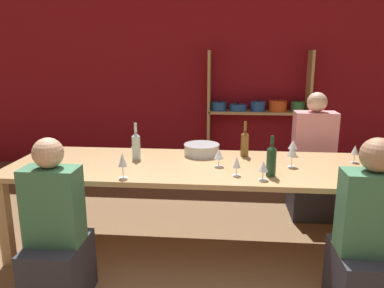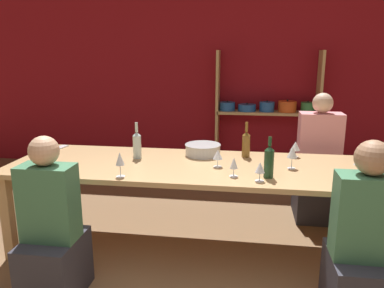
% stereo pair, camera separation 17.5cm
% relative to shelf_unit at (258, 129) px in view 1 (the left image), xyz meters
% --- Properties ---
extents(wall_back_red, '(8.80, 0.06, 2.70)m').
position_rel_shelf_unit_xyz_m(wall_back_red, '(-0.58, 0.20, 0.72)').
color(wall_back_red, maroon).
rests_on(wall_back_red, ground_plane).
extents(shelf_unit, '(1.39, 0.30, 1.70)m').
position_rel_shelf_unit_xyz_m(shelf_unit, '(0.00, 0.00, 0.00)').
color(shelf_unit, tan).
rests_on(shelf_unit, ground_plane).
extents(dining_table, '(3.02, 0.99, 0.75)m').
position_rel_shelf_unit_xyz_m(dining_table, '(-0.74, -2.20, 0.05)').
color(dining_table, tan).
rests_on(dining_table, ground_plane).
extents(mixing_bowl, '(0.33, 0.33, 0.10)m').
position_rel_shelf_unit_xyz_m(mixing_bowl, '(-0.67, -1.90, 0.18)').
color(mixing_bowl, '#B7BABC').
rests_on(mixing_bowl, dining_table).
extents(wine_bottle_green, '(0.07, 0.07, 0.32)m').
position_rel_shelf_unit_xyz_m(wine_bottle_green, '(-1.23, -2.09, 0.25)').
color(wine_bottle_green, '#B2C6C1').
rests_on(wine_bottle_green, dining_table).
extents(wine_bottle_dark, '(0.07, 0.07, 0.32)m').
position_rel_shelf_unit_xyz_m(wine_bottle_dark, '(-0.29, -1.90, 0.24)').
color(wine_bottle_dark, brown).
rests_on(wine_bottle_dark, dining_table).
extents(wine_bottle_amber, '(0.07, 0.07, 0.31)m').
position_rel_shelf_unit_xyz_m(wine_bottle_amber, '(-0.11, -2.46, 0.25)').
color(wine_bottle_amber, '#19381E').
rests_on(wine_bottle_amber, dining_table).
extents(wine_glass_white_a, '(0.07, 0.07, 0.15)m').
position_rel_shelf_unit_xyz_m(wine_glass_white_a, '(-0.37, -2.47, 0.22)').
color(wine_glass_white_a, white).
rests_on(wine_glass_white_a, dining_table).
extents(wine_glass_white_b, '(0.08, 0.08, 0.19)m').
position_rel_shelf_unit_xyz_m(wine_glass_white_b, '(0.08, -2.20, 0.25)').
color(wine_glass_white_b, white).
rests_on(wine_glass_white_b, dining_table).
extents(wine_glass_white_c, '(0.08, 0.08, 0.14)m').
position_rel_shelf_unit_xyz_m(wine_glass_white_c, '(0.15, -1.85, 0.22)').
color(wine_glass_white_c, white).
rests_on(wine_glass_white_c, dining_table).
extents(wine_glass_red_a, '(0.07, 0.07, 0.19)m').
position_rel_shelf_unit_xyz_m(wine_glass_red_a, '(-1.21, -2.60, 0.25)').
color(wine_glass_red_a, white).
rests_on(wine_glass_red_a, dining_table).
extents(wine_glass_red_b, '(0.08, 0.08, 0.14)m').
position_rel_shelf_unit_xyz_m(wine_glass_red_b, '(-0.51, -2.25, 0.22)').
color(wine_glass_red_b, white).
rests_on(wine_glass_red_b, dining_table).
extents(wine_glass_red_c, '(0.07, 0.07, 0.14)m').
position_rel_shelf_unit_xyz_m(wine_glass_red_c, '(-0.18, -2.56, 0.22)').
color(wine_glass_red_c, white).
rests_on(wine_glass_red_c, dining_table).
extents(wine_glass_red_d, '(0.07, 0.07, 0.15)m').
position_rel_shelf_unit_xyz_m(wine_glass_red_d, '(-1.26, -2.00, 0.23)').
color(wine_glass_red_d, white).
rests_on(wine_glass_red_d, dining_table).
extents(wine_glass_white_d, '(0.06, 0.06, 0.15)m').
position_rel_shelf_unit_xyz_m(wine_glass_white_d, '(0.63, -2.02, 0.23)').
color(wine_glass_white_d, white).
rests_on(wine_glass_white_d, dining_table).
extents(cell_phone, '(0.10, 0.16, 0.01)m').
position_rel_shelf_unit_xyz_m(cell_phone, '(-2.09, -1.83, 0.13)').
color(cell_phone, silver).
rests_on(cell_phone, dining_table).
extents(person_near_a, '(0.36, 0.45, 1.15)m').
position_rel_shelf_unit_xyz_m(person_near_a, '(-1.57, -3.02, -0.21)').
color(person_near_a, '#2D2D38').
rests_on(person_near_a, ground_plane).
extents(person_far_a, '(0.41, 0.52, 1.29)m').
position_rel_shelf_unit_xyz_m(person_far_a, '(0.44, -1.39, -0.16)').
color(person_far_a, '#2D2D38').
rests_on(person_far_a, ground_plane).
extents(person_near_b, '(0.37, 0.46, 1.18)m').
position_rel_shelf_unit_xyz_m(person_near_b, '(0.44, -2.97, -0.19)').
color(person_near_b, '#2D2D38').
rests_on(person_near_b, ground_plane).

